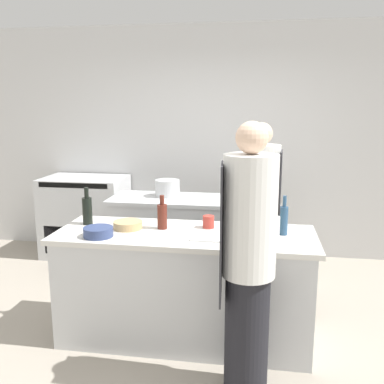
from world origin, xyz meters
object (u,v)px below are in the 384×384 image
at_px(chef_at_prep_near, 248,263).
at_px(chef_at_stove, 259,216).
at_px(bottle_sauce, 162,215).
at_px(bottle_olive_oil, 273,231).
at_px(cup, 208,222).
at_px(bottle_wine, 284,219).
at_px(bowl_mixing_large, 128,225).
at_px(stockpot, 167,188).
at_px(bottle_vinegar, 87,210).
at_px(oven_range, 86,216).
at_px(bottle_cooking_oil, 259,225).
at_px(bowl_prep_small, 98,232).

bearing_deg(chef_at_prep_near, chef_at_stove, -7.07).
bearing_deg(bottle_sauce, chef_at_stove, 38.38).
relative_size(bottle_olive_oil, cup, 3.15).
relative_size(chef_at_prep_near, bottle_wine, 5.81).
xyz_separation_m(bowl_mixing_large, stockpot, (0.05, 1.26, 0.06)).
height_order(bottle_vinegar, cup, bottle_vinegar).
distance_m(oven_range, bottle_cooking_oil, 2.79).
bearing_deg(bottle_olive_oil, bottle_sauce, 158.25).
xyz_separation_m(oven_range, cup, (1.73, -1.59, 0.44)).
bearing_deg(chef_at_prep_near, bottle_vinegar, 57.89).
xyz_separation_m(chef_at_prep_near, stockpot, (-0.93, 1.89, 0.08)).
bearing_deg(bowl_mixing_large, bowl_prep_small, -122.76).
relative_size(bowl_prep_small, stockpot, 0.84).
bearing_deg(chef_at_stove, chef_at_prep_near, 0.75).
xyz_separation_m(bottle_olive_oil, bottle_vinegar, (-1.50, 0.38, -0.00)).
height_order(oven_range, cup, same).
xyz_separation_m(chef_at_prep_near, bottle_sauce, (-0.70, 0.68, 0.10)).
bearing_deg(bowl_prep_small, chef_at_prep_near, -19.33).
bearing_deg(bottle_olive_oil, stockpot, 124.84).
bearing_deg(bottle_sauce, bottle_olive_oil, -21.75).
xyz_separation_m(bottle_wine, stockpot, (-1.17, 1.23, -0.03)).
height_order(chef_at_stove, bottle_sauce, chef_at_stove).
relative_size(chef_at_prep_near, bottle_cooking_oil, 8.32).
relative_size(bowl_mixing_large, cup, 2.32).
height_order(bottle_vinegar, bottle_sauce, bottle_vinegar).
height_order(oven_range, bottle_cooking_oil, bottle_cooking_oil).
height_order(bottle_wine, bowl_prep_small, bottle_wine).
bearing_deg(bottle_sauce, cup, 12.66).
height_order(bowl_prep_small, cup, cup).
xyz_separation_m(oven_range, bottle_wine, (2.32, -1.68, 0.51)).
bearing_deg(bottle_cooking_oil, bottle_sauce, 175.70).
bearing_deg(oven_range, bottle_cooking_oil, -38.98).
relative_size(bottle_sauce, cup, 2.75).
distance_m(chef_at_stove, bowl_prep_small, 1.49).
height_order(chef_at_stove, bowl_prep_small, chef_at_stove).
distance_m(oven_range, bowl_mixing_large, 2.08).
distance_m(oven_range, cup, 2.39).
bearing_deg(bowl_prep_small, bowl_mixing_large, 57.24).
height_order(bottle_wine, stockpot, bottle_wine).
bearing_deg(bottle_wine, bowl_prep_small, -168.90).
xyz_separation_m(chef_at_prep_near, chef_at_stove, (0.06, 1.28, -0.04)).
distance_m(bottle_wine, bowl_mixing_large, 1.22).
bearing_deg(bottle_wine, chef_at_stove, 106.41).
bearing_deg(bottle_olive_oil, cup, 139.61).
relative_size(cup, stockpot, 0.38).
xyz_separation_m(oven_range, bowl_prep_small, (0.94, -1.95, 0.43)).
bearing_deg(chef_at_prep_near, bowl_mixing_large, 52.63).
bearing_deg(bottle_cooking_oil, oven_range, 141.02).
bearing_deg(bottle_cooking_oil, bottle_vinegar, 176.37).
xyz_separation_m(chef_at_stove, bottle_sauce, (-0.77, -0.61, 0.13)).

